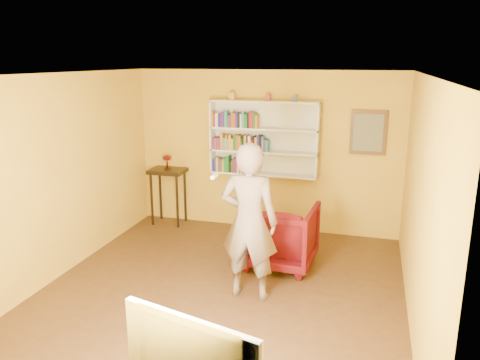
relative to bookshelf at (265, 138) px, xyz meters
name	(u,v)px	position (x,y,z in m)	size (l,w,h in m)	color
room_shell	(219,217)	(0.00, -2.41, -0.58)	(5.30, 5.80, 2.88)	#3F2814
bookshelf	(265,138)	(0.00, 0.00, 0.00)	(1.80, 0.29, 1.23)	white
books_row_lower	(234,165)	(-0.51, -0.10, -0.46)	(0.72, 0.19, 0.27)	#21239A
books_row_middle	(241,143)	(-0.38, -0.11, -0.08)	(0.96, 0.19, 0.27)	#63256F
books_row_upper	(235,120)	(-0.47, -0.10, 0.30)	(0.77, 0.19, 0.27)	gold
ornament_left	(232,96)	(-0.54, -0.06, 0.68)	(0.09, 0.09, 0.12)	gold
ornament_centre	(268,98)	(0.06, -0.06, 0.67)	(0.08, 0.08, 0.10)	#A23639
ornament_right	(295,98)	(0.49, -0.06, 0.67)	(0.07, 0.07, 0.10)	#495A7A
framed_painting	(368,133)	(1.65, 0.05, 0.16)	(0.55, 0.05, 0.70)	#503216
console_table	(168,179)	(-1.70, -0.16, -0.77)	(0.61, 0.46, 0.99)	black
ruby_lustre	(167,159)	(-1.70, -0.16, -0.42)	(0.16, 0.16, 0.25)	maroon
armchair	(280,235)	(0.55, -1.35, -1.14)	(0.96, 0.99, 0.90)	#41040C
person	(249,222)	(0.36, -2.36, -0.62)	(0.71, 0.47, 1.94)	#735E54
game_remote	(214,176)	(0.06, -2.72, 0.01)	(0.04, 0.15, 0.04)	white
television	(200,351)	(0.59, -4.66, -0.81)	(1.15, 0.15, 0.66)	black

